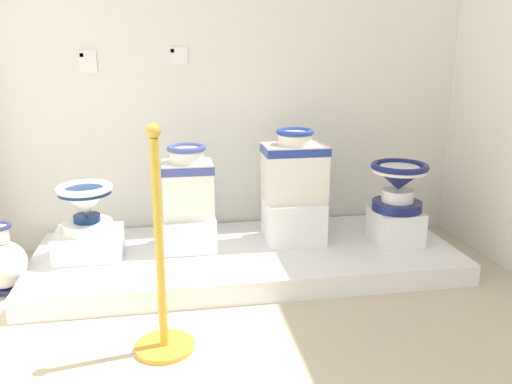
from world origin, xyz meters
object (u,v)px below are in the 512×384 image
(antique_toilet_pale_glazed, at_px, (188,181))
(antique_toilet_broad_patterned, at_px, (399,181))
(info_placard_second, at_px, (178,56))
(info_placard_first, at_px, (88,62))
(antique_toilet_central_ornate, at_px, (294,166))
(decorative_vase_corner, at_px, (3,263))
(plinth_block_central_ornate, at_px, (293,220))
(antique_toilet_tall_cobalt, at_px, (86,203))
(plinth_block_pale_glazed, at_px, (189,231))
(plinth_block_tall_cobalt, at_px, (89,244))
(plinth_block_broad_patterned, at_px, (395,226))
(stanchion_post_near_left, at_px, (162,291))

(antique_toilet_pale_glazed, xyz_separation_m, antique_toilet_broad_patterned, (1.32, -0.15, -0.02))
(antique_toilet_broad_patterned, bearing_deg, info_placard_second, 156.47)
(antique_toilet_pale_glazed, distance_m, info_placard_first, 1.02)
(antique_toilet_central_ornate, bearing_deg, decorative_vase_corner, -173.21)
(plinth_block_central_ornate, distance_m, antique_toilet_broad_patterned, 0.72)
(info_placard_second, bearing_deg, antique_toilet_central_ornate, -31.72)
(antique_toilet_tall_cobalt, bearing_deg, plinth_block_pale_glazed, 6.05)
(info_placard_second, bearing_deg, plinth_block_tall_cobalt, -139.80)
(plinth_block_broad_patterned, height_order, info_placard_first, info_placard_first)
(antique_toilet_tall_cobalt, bearing_deg, plinth_block_central_ornate, 3.19)
(plinth_block_pale_glazed, relative_size, info_placard_second, 2.81)
(antique_toilet_pale_glazed, xyz_separation_m, plinth_block_central_ornate, (0.68, 0.01, -0.29))
(antique_toilet_central_ornate, bearing_deg, info_placard_second, 148.28)
(antique_toilet_central_ornate, xyz_separation_m, info_placard_second, (-0.69, 0.43, 0.67))
(decorative_vase_corner, bearing_deg, stanchion_post_near_left, -40.22)
(antique_toilet_broad_patterned, bearing_deg, stanchion_post_near_left, -151.57)
(antique_toilet_central_ornate, xyz_separation_m, antique_toilet_broad_patterned, (0.64, -0.15, -0.09))
(antique_toilet_tall_cobalt, bearing_deg, antique_toilet_broad_patterned, -2.43)
(antique_toilet_pale_glazed, xyz_separation_m, antique_toilet_central_ornate, (0.68, 0.01, 0.07))
(plinth_block_central_ornate, distance_m, antique_toilet_central_ornate, 0.36)
(antique_toilet_tall_cobalt, relative_size, antique_toilet_pale_glazed, 0.72)
(plinth_block_central_ornate, relative_size, antique_toilet_central_ornate, 0.80)
(antique_toilet_pale_glazed, distance_m, antique_toilet_broad_patterned, 1.33)
(decorative_vase_corner, bearing_deg, info_placard_first, 53.54)
(plinth_block_pale_glazed, relative_size, decorative_vase_corner, 0.83)
(plinth_block_tall_cobalt, distance_m, info_placard_second, 1.34)
(antique_toilet_pale_glazed, bearing_deg, antique_toilet_broad_patterned, -6.30)
(antique_toilet_pale_glazed, bearing_deg, plinth_block_central_ornate, 0.62)
(plinth_block_tall_cobalt, relative_size, plinth_block_central_ornate, 1.07)
(stanchion_post_near_left, bearing_deg, decorative_vase_corner, 139.78)
(plinth_block_broad_patterned, bearing_deg, plinth_block_tall_cobalt, 177.57)
(antique_toilet_broad_patterned, height_order, info_placard_second, info_placard_second)
(plinth_block_central_ornate, bearing_deg, antique_toilet_central_ornate, 0.00)
(plinth_block_central_ornate, height_order, info_placard_first, info_placard_first)
(plinth_block_broad_patterned, bearing_deg, stanchion_post_near_left, -151.57)
(antique_toilet_central_ornate, distance_m, decorative_vase_corner, 1.81)
(plinth_block_tall_cobalt, xyz_separation_m, stanchion_post_near_left, (0.44, -0.89, 0.08))
(plinth_block_broad_patterned, bearing_deg, antique_toilet_tall_cobalt, 177.57)
(plinth_block_tall_cobalt, height_order, plinth_block_pale_glazed, plinth_block_pale_glazed)
(antique_toilet_pale_glazed, bearing_deg, plinth_block_pale_glazed, 0.00)
(plinth_block_central_ornate, bearing_deg, plinth_block_tall_cobalt, -176.81)
(antique_toilet_central_ornate, bearing_deg, info_placard_first, 161.38)
(antique_toilet_broad_patterned, bearing_deg, antique_toilet_pale_glazed, 173.70)
(antique_toilet_tall_cobalt, xyz_separation_m, antique_toilet_pale_glazed, (0.61, 0.06, 0.09))
(info_placard_first, distance_m, stanchion_post_near_left, 1.75)
(antique_toilet_pale_glazed, distance_m, antique_toilet_central_ornate, 0.68)
(plinth_block_pale_glazed, xyz_separation_m, antique_toilet_central_ornate, (0.68, 0.01, 0.40))
(decorative_vase_corner, bearing_deg, plinth_block_central_ornate, 6.79)
(plinth_block_broad_patterned, distance_m, stanchion_post_near_left, 1.70)
(decorative_vase_corner, bearing_deg, plinth_block_broad_patterned, 1.29)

